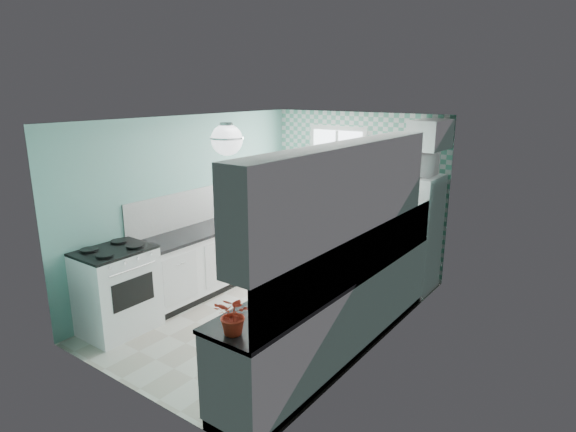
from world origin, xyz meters
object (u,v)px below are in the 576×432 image
Objects in this scene: microwave at (415,164)px; fruit_bowl at (278,305)px; fridge at (410,232)px; potted_plant at (234,315)px; stove at (116,289)px; sink at (378,250)px; ceiling_light at (227,139)px.

fruit_bowl is at bearing 91.47° from microwave.
potted_plant is (0.09, -3.84, 0.27)m from fridge.
stove is 3.21m from sink.
fruit_bowl is (1.20, -0.68, -1.35)m from ceiling_light.
fruit_bowl is at bearing -29.55° from ceiling_light.
microwave reaches higher than fruit_bowl.
stove is 1.92× the size of sink.
stove is at bearing -128.65° from fridge.
microwave is at bearing 54.60° from stove.
sink is (2.40, 2.09, 0.40)m from stove.
fridge is at bearing 91.58° from fruit_bowl.
fruit_bowl is at bearing -91.66° from sink.
ceiling_light is at bearing 66.73° from microwave.
stove is 1.77× the size of microwave.
sink reaches higher than potted_plant.
potted_plant is (1.20, -1.25, -1.22)m from ceiling_light.
sink reaches higher than fruit_bowl.
microwave is (-0.09, 3.84, 0.73)m from potted_plant.
fruit_bowl is at bearing 0.58° from stove.
fridge is at bearing 92.82° from sink.
potted_plant is at bearing 91.24° from microwave.
stove is 2.44m from fruit_bowl.
stove is 3.42× the size of fruit_bowl.
fruit_bowl is (2.40, 0.05, 0.44)m from stove.
potted_plant is (2.40, -0.52, 0.58)m from stove.
stove is at bearing 55.12° from microwave.
sink is (0.09, -1.23, 0.09)m from fridge.
sink is at bearing 40.40° from stove.
sink is 0.92× the size of microwave.
fridge reaches higher than potted_plant.
sink is 2.61m from potted_plant.
stove is (-2.31, -3.32, -0.31)m from fridge.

